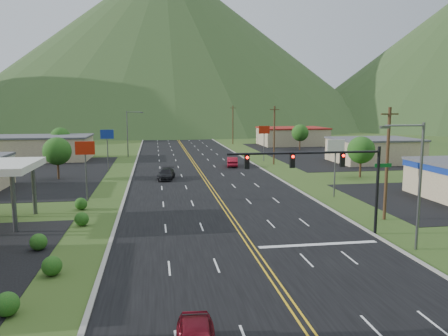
{
  "coord_description": "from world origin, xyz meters",
  "views": [
    {
      "loc": [
        -6.71,
        -17.41,
        10.19
      ],
      "look_at": [
        -0.55,
        21.37,
        4.5
      ],
      "focal_mm": 35.0,
      "sensor_mm": 36.0,
      "label": 1
    }
  ],
  "objects": [
    {
      "name": "building_east_far",
      "position": [
        28.0,
        90.0,
        2.26
      ],
      "size": [
        16.4,
        12.4,
        4.5
      ],
      "color": "beige",
      "rests_on": "ground"
    },
    {
      "name": "building_east_mid",
      "position": [
        32.0,
        55.0,
        2.16
      ],
      "size": [
        14.4,
        11.4,
        4.3
      ],
      "color": "beige",
      "rests_on": "ground"
    },
    {
      "name": "utility_pole_b",
      "position": [
        13.5,
        55.0,
        5.13
      ],
      "size": [
        1.6,
        0.28,
        10.0
      ],
      "color": "#382314",
      "rests_on": "ground"
    },
    {
      "name": "pole_sign_east_b",
      "position": [
        13.0,
        60.0,
        5.05
      ],
      "size": [
        2.0,
        0.18,
        6.4
      ],
      "color": "#59595E",
      "rests_on": "ground"
    },
    {
      "name": "mountain_n",
      "position": [
        0.0,
        220.0,
        42.5
      ],
      "size": [
        220.0,
        220.0,
        85.0
      ],
      "primitive_type": "cone",
      "color": "#253B1A",
      "rests_on": "ground"
    },
    {
      "name": "road",
      "position": [
        0.0,
        0.0,
        0.0
      ],
      "size": [
        20.0,
        460.0,
        0.04
      ],
      "primitive_type": "cube",
      "color": "black",
      "rests_on": "ground"
    },
    {
      "name": "streetlight_west",
      "position": [
        -11.68,
        70.0,
        5.18
      ],
      "size": [
        3.28,
        0.25,
        9.0
      ],
      "color": "#59595E",
      "rests_on": "ground"
    },
    {
      "name": "pole_sign_west_a",
      "position": [
        -14.0,
        30.0,
        5.05
      ],
      "size": [
        2.0,
        0.18,
        6.4
      ],
      "color": "#59595E",
      "rests_on": "ground"
    },
    {
      "name": "tree_east_a",
      "position": [
        22.0,
        40.0,
        3.89
      ],
      "size": [
        3.84,
        3.84,
        5.82
      ],
      "color": "#382314",
      "rests_on": "ground"
    },
    {
      "name": "utility_pole_a",
      "position": [
        13.5,
        18.0,
        5.13
      ],
      "size": [
        1.6,
        0.28,
        10.0
      ],
      "color": "#382314",
      "rests_on": "ground"
    },
    {
      "name": "traffic_signal",
      "position": [
        6.48,
        14.0,
        5.33
      ],
      "size": [
        13.1,
        0.43,
        7.0
      ],
      "color": "black",
      "rests_on": "ground"
    },
    {
      "name": "utility_pole_c",
      "position": [
        13.5,
        95.0,
        5.13
      ],
      "size": [
        1.6,
        0.28,
        10.0
      ],
      "color": "#382314",
      "rests_on": "ground"
    },
    {
      "name": "streetlight_east",
      "position": [
        11.18,
        10.0,
        5.18
      ],
      "size": [
        3.28,
        0.25,
        9.0
      ],
      "color": "#59595E",
      "rests_on": "ground"
    },
    {
      "name": "tree_west_a",
      "position": [
        -20.0,
        45.0,
        3.89
      ],
      "size": [
        3.84,
        3.84,
        5.82
      ],
      "color": "#382314",
      "rests_on": "ground"
    },
    {
      "name": "tree_west_b",
      "position": [
        -25.0,
        72.0,
        3.89
      ],
      "size": [
        3.84,
        3.84,
        5.82
      ],
      "color": "#382314",
      "rests_on": "ground"
    },
    {
      "name": "car_dark_mid",
      "position": [
        -5.26,
        42.35,
        0.72
      ],
      "size": [
        2.84,
        5.23,
        1.44
      ],
      "primitive_type": "imported",
      "rotation": [
        0.0,
        0.0,
        -0.17
      ],
      "color": "black",
      "rests_on": "ground"
    },
    {
      "name": "tree_east_b",
      "position": [
        26.0,
        78.0,
        3.89
      ],
      "size": [
        3.84,
        3.84,
        5.82
      ],
      "color": "#382314",
      "rests_on": "ground"
    },
    {
      "name": "utility_pole_d",
      "position": [
        13.5,
        135.0,
        5.13
      ],
      "size": [
        1.6,
        0.28,
        10.0
      ],
      "color": "#382314",
      "rests_on": "ground"
    },
    {
      "name": "pole_sign_west_b",
      "position": [
        -14.0,
        52.0,
        5.05
      ],
      "size": [
        2.0,
        0.18,
        6.4
      ],
      "color": "#59595E",
      "rests_on": "ground"
    },
    {
      "name": "building_west_far",
      "position": [
        -28.0,
        68.0,
        2.26
      ],
      "size": [
        18.4,
        11.4,
        4.5
      ],
      "color": "beige",
      "rests_on": "ground"
    },
    {
      "name": "pole_sign_east_a",
      "position": [
        13.0,
        28.0,
        5.05
      ],
      "size": [
        2.0,
        0.18,
        6.4
      ],
      "color": "#59595E",
      "rests_on": "ground"
    },
    {
      "name": "car_red_far",
      "position": [
        5.94,
        53.48,
        0.79
      ],
      "size": [
        2.36,
        4.98,
        1.58
      ],
      "primitive_type": "imported",
      "rotation": [
        0.0,
        0.0,
        2.99
      ],
      "color": "maroon",
      "rests_on": "ground"
    },
    {
      "name": "ground",
      "position": [
        0.0,
        0.0,
        0.0
      ],
      "size": [
        500.0,
        500.0,
        0.0
      ],
      "primitive_type": "plane",
      "color": "#274418",
      "rests_on": "ground"
    }
  ]
}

